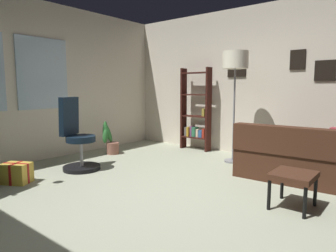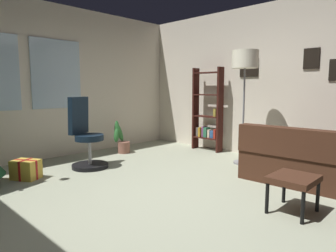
{
  "view_description": "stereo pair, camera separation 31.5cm",
  "coord_description": "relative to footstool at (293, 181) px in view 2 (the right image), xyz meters",
  "views": [
    {
      "loc": [
        -2.54,
        -1.9,
        1.24
      ],
      "look_at": [
        0.15,
        0.27,
        0.8
      ],
      "focal_mm": 31.95,
      "sensor_mm": 36.0,
      "label": 1
    },
    {
      "loc": [
        -2.33,
        -2.14,
        1.24
      ],
      "look_at": [
        0.15,
        0.27,
        0.8
      ],
      "focal_mm": 31.95,
      "sensor_mm": 36.0,
      "label": 2
    }
  ],
  "objects": [
    {
      "name": "potted_plant",
      "position": [
        0.51,
        3.5,
        -0.08
      ],
      "size": [
        0.32,
        0.36,
        0.64
      ],
      "color": "#8A5747",
      "rests_on": "ground_plane"
    },
    {
      "name": "office_chair",
      "position": [
        -0.52,
        3.02,
        0.11
      ],
      "size": [
        0.56,
        0.58,
        1.11
      ],
      "color": "black",
      "rests_on": "ground_plane"
    },
    {
      "name": "bookshelf",
      "position": [
        1.87,
        2.46,
        0.4
      ],
      "size": [
        0.18,
        0.64,
        1.64
      ],
      "color": "#34140F",
      "rests_on": "ground_plane"
    },
    {
      "name": "footstool",
      "position": [
        0.0,
        0.0,
        0.0
      ],
      "size": [
        0.46,
        0.41,
        0.38
      ],
      "color": "#3E2316",
      "rests_on": "ground_plane"
    },
    {
      "name": "wall_back_with_windows",
      "position": [
        -0.62,
        4.09,
        1.04
      ],
      "size": [
        5.38,
        0.12,
        2.71
      ],
      "color": "beige",
      "rests_on": "ground_plane"
    },
    {
      "name": "wall_right_with_frames",
      "position": [
        2.14,
        1.03,
        1.03
      ],
      "size": [
        0.12,
        6.02,
        2.71
      ],
      "color": "beige",
      "rests_on": "ground_plane"
    },
    {
      "name": "ground_plane",
      "position": [
        -0.6,
        1.03,
        -0.37
      ],
      "size": [
        5.38,
        6.02,
        0.1
      ],
      "primitive_type": "cube",
      "color": "#9BA087"
    },
    {
      "name": "floor_lamp",
      "position": [
        1.4,
        1.38,
        1.28
      ],
      "size": [
        0.42,
        0.42,
        1.84
      ],
      "color": "slate",
      "rests_on": "ground_plane"
    },
    {
      "name": "gift_box_gold",
      "position": [
        -1.43,
        3.08,
        -0.19
      ],
      "size": [
        0.39,
        0.42,
        0.27
      ],
      "color": "gold",
      "rests_on": "ground_plane"
    }
  ]
}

